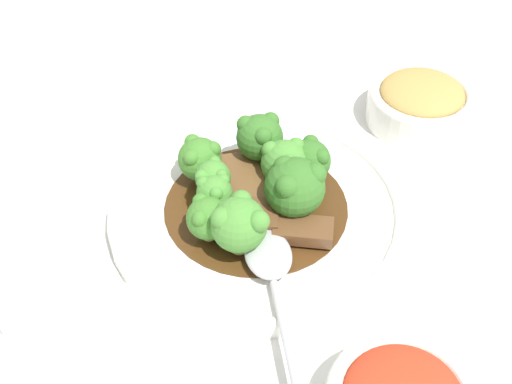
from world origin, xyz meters
TOP-DOWN VIEW (x-y plane):
  - ground_plane at (0.00, 0.00)m, footprint 4.00×4.00m
  - main_plate at (0.00, 0.00)m, footprint 0.28×0.28m
  - beef_strip_0 at (-0.01, 0.02)m, footprint 0.05×0.08m
  - beef_strip_1 at (-0.01, -0.02)m, footprint 0.06×0.04m
  - beef_strip_2 at (0.04, -0.04)m, footprint 0.06×0.04m
  - broccoli_floret_0 at (-0.05, 0.04)m, footprint 0.04×0.04m
  - broccoli_floret_1 at (-0.04, -0.01)m, footprint 0.03×0.03m
  - broccoli_floret_2 at (-0.02, -0.06)m, footprint 0.05×0.05m
  - broccoli_floret_3 at (-0.04, -0.04)m, footprint 0.04×0.04m
  - broccoli_floret_4 at (0.03, 0.03)m, footprint 0.05×0.05m
  - broccoli_floret_5 at (-0.04, 0.01)m, footprint 0.03×0.03m
  - broccoli_floret_6 at (0.03, -0.01)m, footprint 0.06×0.06m
  - broccoli_floret_7 at (0.01, 0.06)m, footprint 0.05×0.05m
  - broccoli_floret_8 at (0.05, 0.03)m, footprint 0.04×0.04m
  - serving_spoon at (0.01, -0.09)m, footprint 0.05×0.24m
  - side_bowl_appetizer at (0.18, 0.14)m, footprint 0.12×0.12m
  - sauce_dish at (-0.18, -0.11)m, footprint 0.07×0.07m
  - paper_napkin at (-0.12, 0.20)m, footprint 0.13×0.10m

SIDE VIEW (x-z plane):
  - ground_plane at x=0.00m, z-range 0.00..0.00m
  - paper_napkin at x=-0.12m, z-range 0.00..0.01m
  - sauce_dish at x=-0.18m, z-range 0.00..0.01m
  - main_plate at x=0.00m, z-range 0.00..0.02m
  - side_bowl_appetizer at x=0.18m, z-range 0.00..0.05m
  - beef_strip_2 at x=0.04m, z-range 0.02..0.03m
  - serving_spoon at x=0.01m, z-range 0.02..0.03m
  - beef_strip_0 at x=-0.01m, z-range 0.02..0.03m
  - beef_strip_1 at x=-0.01m, z-range 0.02..0.03m
  - broccoli_floret_3 at x=-0.04m, z-range 0.02..0.06m
  - broccoli_floret_8 at x=0.05m, z-range 0.02..0.07m
  - broccoli_floret_0 at x=-0.05m, z-range 0.02..0.07m
  - broccoli_floret_1 at x=-0.04m, z-range 0.02..0.07m
  - broccoli_floret_5 at x=-0.04m, z-range 0.02..0.07m
  - broccoli_floret_4 at x=0.03m, z-range 0.02..0.07m
  - broccoli_floret_6 at x=0.03m, z-range 0.02..0.08m
  - broccoli_floret_2 at x=-0.02m, z-range 0.02..0.08m
  - broccoli_floret_7 at x=0.01m, z-range 0.02..0.08m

